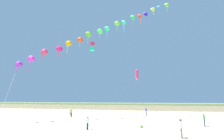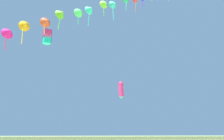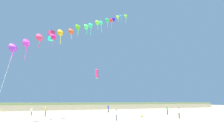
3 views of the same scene
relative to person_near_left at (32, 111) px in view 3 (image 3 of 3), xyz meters
name	(u,v)px [view 3 (image 3 of 3)]	position (x,y,z in m)	size (l,w,h in m)	color
ground_plane	(143,123)	(11.67, -17.93, -0.86)	(240.00, 240.00, 0.00)	#C1B28E
dune_ridge	(71,106)	(11.67, 21.80, 0.22)	(120.00, 9.69, 2.18)	tan
person_near_left	(32,111)	(0.00, 0.00, 0.00)	(0.52, 0.20, 1.48)	#726656
person_near_right	(108,108)	(16.30, 2.65, 0.12)	(0.42, 0.52, 1.69)	#474C56
person_mid_center	(116,114)	(10.21, -14.00, 0.01)	(0.25, 0.52, 1.51)	#282D4C
person_far_left	(179,112)	(19.93, -15.41, 0.12)	(0.23, 0.59, 1.68)	#726656
person_far_right	(45,111)	(2.11, -3.25, 0.11)	(0.23, 0.59, 1.67)	black
person_far_center	(167,110)	(23.90, -8.48, 0.08)	(0.22, 0.57, 1.62)	#282D4C
kite_banner_string	(92,25)	(9.80, -3.92, 16.85)	(27.06, 18.29, 26.94)	purple
large_kite_low_lead	(51,36)	(2.90, 4.67, 16.48)	(1.45, 1.45, 2.24)	#17ECA4
large_kite_mid_trail	(97,74)	(14.35, 5.52, 8.57)	(0.99, 0.91, 2.70)	#EE2E65
beach_ball	(142,116)	(16.13, -11.25, -0.68)	(0.36, 0.36, 0.36)	orange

